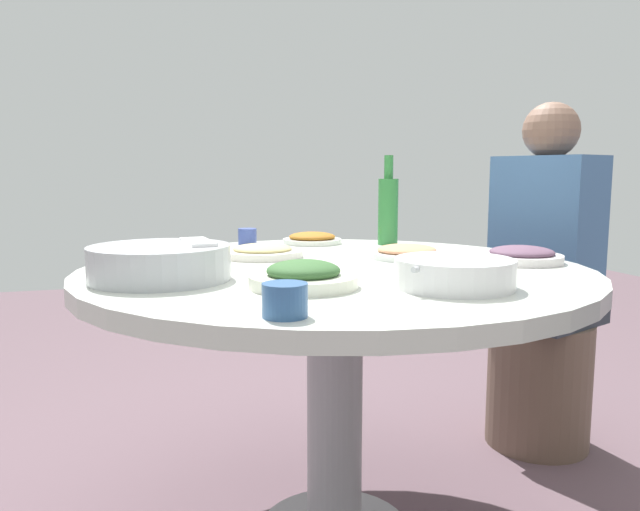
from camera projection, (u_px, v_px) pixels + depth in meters
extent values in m
cylinder|color=#99999E|center=(335.00, 408.00, 1.60)|extent=(0.14, 0.14, 0.67)
cylinder|color=beige|center=(335.00, 274.00, 1.55)|extent=(1.27, 1.27, 0.04)
cylinder|color=#B2B5BA|center=(160.00, 263.00, 1.35)|extent=(0.31, 0.31, 0.08)
ellipsoid|color=white|center=(160.00, 261.00, 1.35)|extent=(0.25, 0.25, 0.08)
cube|color=white|center=(198.00, 242.00, 1.38)|extent=(0.16, 0.07, 0.01)
cylinder|color=silver|center=(454.00, 273.00, 1.26)|extent=(0.25, 0.25, 0.06)
cylinder|color=#351D0B|center=(454.00, 276.00, 1.26)|extent=(0.22, 0.22, 0.04)
cylinder|color=silver|center=(455.00, 263.00, 1.26)|extent=(0.13, 0.25, 0.01)
cylinder|color=silver|center=(263.00, 254.00, 1.72)|extent=(0.23, 0.23, 0.02)
ellipsoid|color=tan|center=(262.00, 249.00, 1.72)|extent=(0.16, 0.16, 0.03)
cylinder|color=silver|center=(303.00, 281.00, 1.27)|extent=(0.23, 0.23, 0.03)
ellipsoid|color=#315A2C|center=(303.00, 271.00, 1.27)|extent=(0.15, 0.15, 0.04)
cylinder|color=white|center=(407.00, 255.00, 1.71)|extent=(0.21, 0.21, 0.02)
ellipsoid|color=tan|center=(407.00, 250.00, 1.70)|extent=(0.16, 0.16, 0.03)
cylinder|color=white|center=(522.00, 258.00, 1.62)|extent=(0.21, 0.21, 0.02)
ellipsoid|color=#5C4055|center=(522.00, 252.00, 1.62)|extent=(0.17, 0.17, 0.03)
cylinder|color=silver|center=(312.00, 241.00, 2.05)|extent=(0.20, 0.20, 0.02)
ellipsoid|color=#9A5D1C|center=(312.00, 237.00, 2.05)|extent=(0.15, 0.15, 0.03)
cylinder|color=#307E3A|center=(388.00, 212.00, 2.01)|extent=(0.07, 0.07, 0.22)
cylinder|color=#307E3A|center=(389.00, 167.00, 1.99)|extent=(0.03, 0.03, 0.08)
cylinder|color=#C54641|center=(139.00, 253.00, 1.58)|extent=(0.07, 0.07, 0.06)
cylinder|color=#30588D|center=(285.00, 300.00, 1.01)|extent=(0.08, 0.08, 0.06)
cylinder|color=#3A4D98|center=(247.00, 236.00, 2.02)|extent=(0.06, 0.06, 0.05)
cylinder|color=brown|center=(539.00, 383.00, 2.20)|extent=(0.36, 0.36, 0.45)
cube|color=#2D333D|center=(542.00, 305.00, 2.16)|extent=(0.42, 0.44, 0.12)
cube|color=#456D9C|center=(547.00, 223.00, 2.12)|extent=(0.39, 0.31, 0.46)
sphere|color=#7C5C4C|center=(551.00, 130.00, 2.08)|extent=(0.19, 0.19, 0.19)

